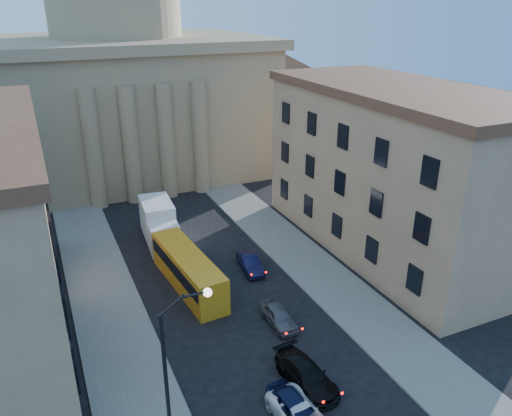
# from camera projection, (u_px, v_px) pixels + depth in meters

# --- Properties ---
(sidewalk_left) EXTENTS (5.00, 60.00, 0.15)m
(sidewalk_left) POSITION_uv_depth(u_px,v_px,m) (117.00, 338.00, 33.80)
(sidewalk_left) COLOR #63615B
(sidewalk_left) RESTS_ON ground
(sidewalk_right) EXTENTS (5.00, 60.00, 0.15)m
(sidewalk_right) POSITION_uv_depth(u_px,v_px,m) (331.00, 284.00, 40.28)
(sidewalk_right) COLOR #63615B
(sidewalk_right) RESTS_ON ground
(church) EXTENTS (68.02, 28.76, 36.60)m
(church) POSITION_uv_depth(u_px,v_px,m) (122.00, 79.00, 63.96)
(church) COLOR #92805A
(church) RESTS_ON ground
(building_right) EXTENTS (11.60, 26.60, 14.70)m
(building_right) POSITION_uv_depth(u_px,v_px,m) (393.00, 169.00, 44.05)
(building_right) COLOR tan
(building_right) RESTS_ON ground
(street_lamp) EXTENTS (2.62, 0.44, 8.83)m
(street_lamp) POSITION_uv_depth(u_px,v_px,m) (175.00, 360.00, 23.97)
(street_lamp) COLOR black
(street_lamp) RESTS_ON ground
(car_left_near) EXTENTS (1.95, 4.30, 1.43)m
(car_left_near) POSITION_uv_depth(u_px,v_px,m) (295.00, 409.00, 27.13)
(car_left_near) COLOR black
(car_left_near) RESTS_ON ground
(car_left_mid) EXTENTS (2.50, 4.78, 1.28)m
(car_left_mid) POSITION_uv_depth(u_px,v_px,m) (301.00, 416.00, 26.77)
(car_left_mid) COLOR white
(car_left_mid) RESTS_ON ground
(car_right_mid) EXTENTS (2.49, 5.10, 1.43)m
(car_right_mid) POSITION_uv_depth(u_px,v_px,m) (306.00, 375.00, 29.60)
(car_right_mid) COLOR black
(car_right_mid) RESTS_ON ground
(car_right_far) EXTENTS (1.57, 3.88, 1.32)m
(car_right_far) POSITION_uv_depth(u_px,v_px,m) (279.00, 316.00, 35.17)
(car_right_far) COLOR #525257
(car_right_far) RESTS_ON ground
(car_right_distant) EXTENTS (1.89, 4.24, 1.35)m
(car_right_distant) POSITION_uv_depth(u_px,v_px,m) (250.00, 263.00, 42.24)
(car_right_distant) COLOR black
(car_right_distant) RESTS_ON ground
(city_bus) EXTENTS (3.22, 10.48, 2.91)m
(city_bus) POSITION_uv_depth(u_px,v_px,m) (188.00, 269.00, 39.47)
(city_bus) COLOR orange
(city_bus) RESTS_ON ground
(box_truck) EXTENTS (3.15, 7.01, 3.76)m
(box_truck) POSITION_uv_depth(u_px,v_px,m) (159.00, 224.00, 46.82)
(box_truck) COLOR silver
(box_truck) RESTS_ON ground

